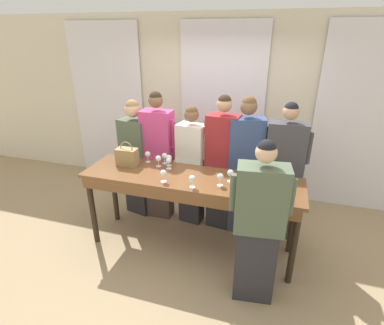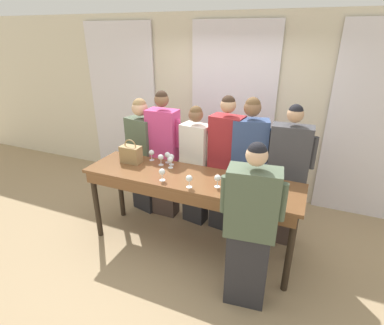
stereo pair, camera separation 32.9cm
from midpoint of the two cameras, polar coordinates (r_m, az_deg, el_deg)
ground_plane at (r=3.98m, az=2.06°, el=-15.59°), size 18.00×18.00×0.00m
wall_back at (r=4.88m, az=9.74°, el=10.06°), size 12.00×0.06×2.80m
curtain_panel_left at (r=5.64m, az=-11.38°, el=11.19°), size 1.33×0.03×2.69m
curtain_panel_center at (r=4.83m, az=9.51°, el=9.26°), size 1.33×0.03×2.69m
curtain_panel_right at (r=4.81m, az=33.89°, el=5.47°), size 1.33×0.03×2.69m
tasting_bar at (r=3.48m, az=2.09°, el=-4.76°), size 2.55×0.67×0.99m
wine_bottle at (r=3.07m, az=16.53°, el=-4.88°), size 0.08×0.08×0.32m
handbag at (r=3.82m, az=-9.16°, el=1.56°), size 0.26×0.15×0.31m
wine_glass_front_left at (r=3.77m, az=-2.22°, el=1.36°), size 0.07×0.07×0.14m
wine_glass_front_mid at (r=3.71m, az=-1.46°, el=0.96°), size 0.07×0.07×0.14m
wine_glass_front_right at (r=3.41m, az=12.85°, el=-1.78°), size 0.07×0.07×0.14m
wine_glass_center_left at (r=3.71m, az=-3.46°, el=0.92°), size 0.07×0.07×0.14m
wine_glass_center_mid at (r=3.86m, az=-5.34°, el=1.79°), size 0.07×0.07×0.14m
wine_glass_center_right at (r=3.20m, az=7.84°, el=-3.09°), size 0.07×0.07×0.14m
wine_glass_back_left at (r=3.30m, az=9.90°, el=-2.42°), size 0.07×0.07×0.14m
wine_glass_back_mid at (r=3.62m, az=-1.57°, el=0.40°), size 0.07×0.07×0.14m
wine_glass_back_right at (r=3.32m, az=-2.92°, el=-1.91°), size 0.07×0.07×0.14m
wine_glass_near_host at (r=3.34m, az=18.45°, el=-3.01°), size 0.07×0.07×0.14m
wine_glass_by_bottle at (r=3.17m, az=2.42°, el=-3.18°), size 0.07×0.07×0.14m
wine_glass_by_handbag at (r=3.22m, az=16.09°, el=-3.65°), size 0.07×0.07×0.14m
pen at (r=3.55m, az=11.13°, el=-2.30°), size 0.01×0.14×0.01m
guest_olive_jacket at (r=4.35m, az=-7.20°, el=1.29°), size 0.54×0.34×1.70m
guest_pink_top at (r=4.18m, az=-3.14°, el=1.28°), size 0.52×0.25×1.83m
guest_cream_sweater at (r=4.03m, az=3.02°, el=-0.67°), size 0.49×0.29×1.68m
guest_striped_shirt at (r=3.89m, az=8.77°, el=-0.59°), size 0.52×0.29×1.84m
guest_navy_coat at (r=3.84m, az=12.97°, el=-1.18°), size 0.54×0.33×1.84m
guest_beige_cap at (r=3.82m, az=19.95°, el=-2.75°), size 0.57×0.24×1.80m
host_pouring at (r=2.88m, az=14.27°, el=-12.44°), size 0.57×0.31×1.71m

